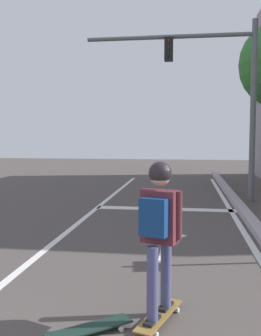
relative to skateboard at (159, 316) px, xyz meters
name	(u,v)px	position (x,y,z in m)	size (l,w,h in m)	color
lane_line_center	(63,235)	(-2.00, 3.08, -0.06)	(0.12, 20.00, 0.01)	silver
lane_line_curbside	(250,243)	(1.37, 3.08, -0.06)	(0.12, 20.00, 0.01)	silver
stop_bar	(166,209)	(-0.24, 5.98, -0.06)	(3.52, 0.40, 0.01)	silver
lane_arrow_stem	(166,249)	(-0.07, 2.49, -0.06)	(0.16, 1.40, 0.01)	silver
lane_arrow_head	(168,236)	(-0.07, 3.34, -0.06)	(0.56, 0.44, 0.01)	silver
skateboard	(159,316)	(0.00, 0.00, 0.00)	(0.44, 0.84, 0.08)	olive
skater	(159,221)	(-0.01, -0.02, 0.96)	(0.41, 0.58, 1.52)	#464874
spare_skateboard	(90,328)	(-0.62, -0.34, 0.00)	(0.77, 0.66, 0.07)	black
traffic_signal_mast	(214,79)	(1.00, 7.48, 3.38)	(4.78, 0.34, 5.04)	slate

